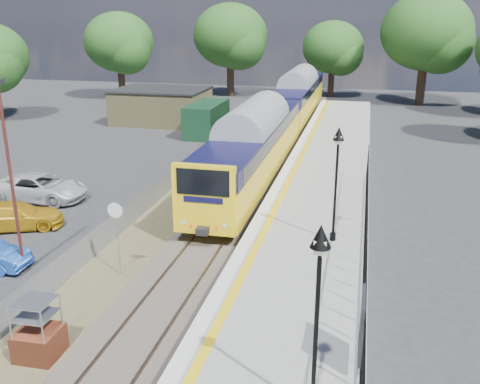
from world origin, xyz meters
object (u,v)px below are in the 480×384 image
(car_yellow, at_px, (15,216))
(carpark_lamp, at_px, (10,168))
(train, at_px, (281,113))
(victorian_lamp_north, at_px, (337,158))
(brick_plinth, at_px, (38,330))
(car_white, at_px, (40,188))
(speed_sign, at_px, (116,226))
(victorian_lamp_south, at_px, (319,278))

(car_yellow, bearing_deg, carpark_lamp, -166.38)
(train, relative_size, car_yellow, 9.45)
(victorian_lamp_north, xyz_separation_m, train, (-5.30, 20.20, -1.96))
(victorian_lamp_north, relative_size, train, 0.11)
(train, xyz_separation_m, carpark_lamp, (-6.31, -23.89, 1.83))
(brick_plinth, xyz_separation_m, car_white, (-7.96, 12.42, -0.20))
(train, distance_m, speed_sign, 23.50)
(carpark_lamp, relative_size, car_yellow, 1.70)
(brick_plinth, relative_size, car_white, 0.37)
(brick_plinth, distance_m, carpark_lamp, 6.93)
(brick_plinth, bearing_deg, train, 85.02)
(train, height_order, speed_sign, train)
(brick_plinth, bearing_deg, carpark_lamp, 128.62)
(brick_plinth, xyz_separation_m, car_yellow, (-6.78, 8.57, -0.28))
(carpark_lamp, bearing_deg, car_yellow, 128.00)
(train, xyz_separation_m, brick_plinth, (-2.50, -28.66, -1.43))
(speed_sign, relative_size, car_white, 0.58)
(speed_sign, bearing_deg, brick_plinth, -89.94)
(speed_sign, bearing_deg, car_yellow, 154.28)
(victorian_lamp_south, height_order, victorian_lamp_north, same)
(victorian_lamp_south, xyz_separation_m, victorian_lamp_north, (-0.20, 10.00, 0.00))
(victorian_lamp_north, bearing_deg, speed_sign, -157.90)
(train, relative_size, speed_sign, 13.78)
(victorian_lamp_south, bearing_deg, victorian_lamp_north, 91.15)
(train, height_order, carpark_lamp, carpark_lamp)
(victorian_lamp_north, xyz_separation_m, carpark_lamp, (-11.61, -3.69, -0.12))
(car_yellow, bearing_deg, victorian_lamp_north, -114.80)
(speed_sign, bearing_deg, carpark_lamp, -172.12)
(train, relative_size, car_white, 7.99)
(victorian_lamp_south, distance_m, car_white, 21.51)
(car_white, bearing_deg, victorian_lamp_north, -104.07)
(carpark_lamp, bearing_deg, victorian_lamp_south, -28.10)
(victorian_lamp_north, distance_m, carpark_lamp, 12.19)
(speed_sign, height_order, car_white, speed_sign)
(victorian_lamp_north, distance_m, brick_plinth, 12.00)
(train, bearing_deg, brick_plinth, -94.98)
(train, bearing_deg, car_yellow, -114.80)
(car_white, bearing_deg, car_yellow, -162.92)
(car_white, bearing_deg, speed_sign, -131.80)
(victorian_lamp_south, relative_size, car_white, 0.90)
(speed_sign, distance_m, carpark_lamp, 4.41)
(victorian_lamp_north, relative_size, carpark_lamp, 0.63)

